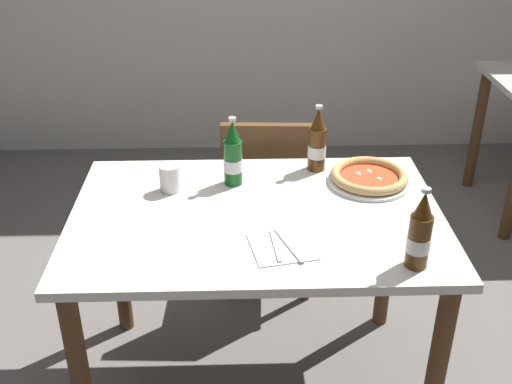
# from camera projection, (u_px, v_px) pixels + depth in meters

# --- Properties ---
(ground_plane) EXTENTS (8.00, 8.00, 0.00)m
(ground_plane) POSITION_uv_depth(u_px,v_px,m) (256.00, 383.00, 2.37)
(ground_plane) COLOR slate
(dining_table_main) EXTENTS (1.20, 0.80, 0.75)m
(dining_table_main) POSITION_uv_depth(u_px,v_px,m) (256.00, 243.00, 2.06)
(dining_table_main) COLOR silver
(dining_table_main) RESTS_ON ground_plane
(chair_behind_table) EXTENTS (0.42, 0.42, 0.85)m
(chair_behind_table) POSITION_uv_depth(u_px,v_px,m) (268.00, 194.00, 2.67)
(chair_behind_table) COLOR brown
(chair_behind_table) RESTS_ON ground_plane
(pizza_margherita_near) EXTENTS (0.29, 0.29, 0.04)m
(pizza_margherita_near) POSITION_uv_depth(u_px,v_px,m) (369.00, 177.00, 2.18)
(pizza_margherita_near) COLOR white
(pizza_margherita_near) RESTS_ON dining_table_main
(beer_bottle_left) EXTENTS (0.07, 0.07, 0.25)m
(beer_bottle_left) POSITION_uv_depth(u_px,v_px,m) (420.00, 234.00, 1.71)
(beer_bottle_left) COLOR #512D0F
(beer_bottle_left) RESTS_ON dining_table_main
(beer_bottle_center) EXTENTS (0.07, 0.07, 0.25)m
(beer_bottle_center) POSITION_uv_depth(u_px,v_px,m) (233.00, 156.00, 2.14)
(beer_bottle_center) COLOR #14591E
(beer_bottle_center) RESTS_ON dining_table_main
(beer_bottle_right) EXTENTS (0.07, 0.07, 0.25)m
(beer_bottle_right) POSITION_uv_depth(u_px,v_px,m) (317.00, 143.00, 2.24)
(beer_bottle_right) COLOR #512D0F
(beer_bottle_right) RESTS_ON dining_table_main
(napkin_with_cutlery) EXTENTS (0.21, 0.21, 0.01)m
(napkin_with_cutlery) POSITION_uv_depth(u_px,v_px,m) (282.00, 246.00, 1.84)
(napkin_with_cutlery) COLOR white
(napkin_with_cutlery) RESTS_ON dining_table_main
(paper_cup) EXTENTS (0.07, 0.07, 0.09)m
(paper_cup) POSITION_uv_depth(u_px,v_px,m) (170.00, 178.00, 2.12)
(paper_cup) COLOR white
(paper_cup) RESTS_ON dining_table_main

